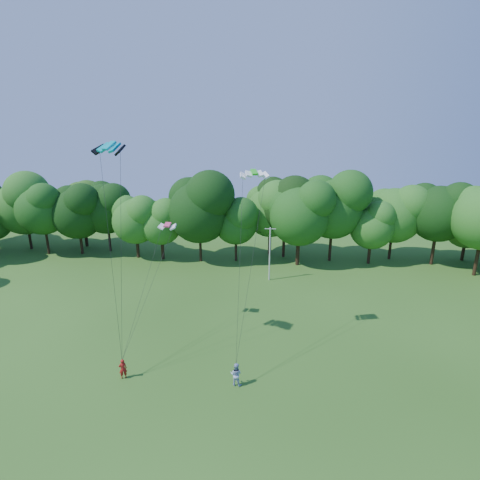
# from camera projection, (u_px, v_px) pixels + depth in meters

# --- Properties ---
(ground) EXTENTS (160.00, 160.00, 0.00)m
(ground) POSITION_uv_depth(u_px,v_px,m) (189.00, 447.00, 23.37)
(ground) COLOR #274E15
(ground) RESTS_ON ground
(utility_pole) EXTENTS (1.43, 0.18, 7.15)m
(utility_pole) POSITION_uv_depth(u_px,v_px,m) (270.00, 253.00, 48.25)
(utility_pole) COLOR #BABAB1
(utility_pole) RESTS_ON ground
(kite_flyer_left) EXTENTS (0.74, 0.66, 1.70)m
(kite_flyer_left) POSITION_uv_depth(u_px,v_px,m) (123.00, 369.00, 29.66)
(kite_flyer_left) COLOR #A51715
(kite_flyer_left) RESTS_ON ground
(kite_flyer_right) EXTENTS (1.03, 0.87, 1.88)m
(kite_flyer_right) POSITION_uv_depth(u_px,v_px,m) (236.00, 374.00, 28.86)
(kite_flyer_right) COLOR #A0B2DF
(kite_flyer_right) RESTS_ON ground
(kite_teal) EXTENTS (2.82, 1.87, 0.69)m
(kite_teal) POSITION_uv_depth(u_px,v_px,m) (109.00, 146.00, 28.36)
(kite_teal) COLOR #05A1AD
(kite_teal) RESTS_ON ground
(kite_green) EXTENTS (2.58, 1.71, 0.44)m
(kite_green) POSITION_uv_depth(u_px,v_px,m) (254.00, 172.00, 31.08)
(kite_green) COLOR #24CD1E
(kite_green) RESTS_ON ground
(kite_pink) EXTENTS (1.69, 0.83, 0.35)m
(kite_pink) POSITION_uv_depth(u_px,v_px,m) (167.00, 225.00, 35.40)
(kite_pink) COLOR #D63B6A
(kite_pink) RESTS_ON ground
(tree_back_west) EXTENTS (8.70, 8.70, 12.65)m
(tree_back_west) POSITION_uv_depth(u_px,v_px,m) (82.00, 200.00, 61.26)
(tree_back_west) COLOR #322414
(tree_back_west) RESTS_ON ground
(tree_back_center) EXTENTS (8.91, 8.91, 12.96)m
(tree_back_center) POSITION_uv_depth(u_px,v_px,m) (285.00, 206.00, 55.98)
(tree_back_center) COLOR black
(tree_back_center) RESTS_ON ground
(tree_back_east) EXTENTS (7.21, 7.21, 10.48)m
(tree_back_east) POSITION_uv_depth(u_px,v_px,m) (469.00, 218.00, 54.83)
(tree_back_east) COLOR #392317
(tree_back_east) RESTS_ON ground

